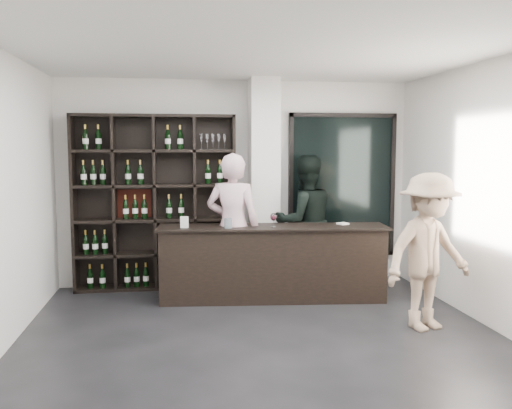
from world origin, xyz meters
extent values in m
cube|color=black|center=(0.00, 0.00, -0.01)|extent=(5.00, 5.50, 0.01)
cube|color=silver|center=(0.35, 2.47, 1.45)|extent=(0.40, 0.40, 2.90)
cube|color=black|center=(1.55, 2.69, 1.40)|extent=(1.60, 0.08, 2.10)
cube|color=black|center=(1.55, 2.69, 1.40)|extent=(1.48, 0.02, 1.98)
cube|color=black|center=(0.35, 1.75, 0.47)|extent=(2.84, 0.53, 0.93)
cube|color=black|center=(0.35, 1.75, 0.94)|extent=(2.92, 0.61, 0.03)
imported|color=#C9A1AA|center=(-0.15, 1.85, 0.94)|extent=(0.80, 0.66, 1.89)
imported|color=black|center=(0.90, 2.29, 0.92)|extent=(0.99, 0.82, 1.85)
imported|color=tan|center=(1.80, 0.40, 0.84)|extent=(1.23, 0.92, 1.69)
cylinder|color=#9EB5BF|center=(-0.23, 1.65, 1.02)|extent=(0.10, 0.10, 0.13)
cube|color=white|center=(1.28, 1.78, 0.97)|extent=(0.16, 0.16, 0.02)
cube|color=white|center=(-0.77, 1.77, 1.03)|extent=(0.10, 0.07, 0.14)
camera|label=1|loc=(-0.85, -4.97, 1.95)|focal=38.00mm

